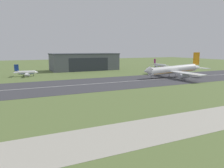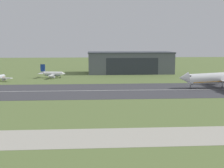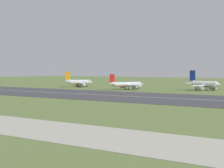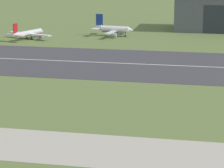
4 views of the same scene
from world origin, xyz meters
TOP-DOWN VIEW (x-y plane):
  - ground_plane at (0.00, 51.84)m, footprint 748.46×748.46m
  - runway_strip at (0.00, 103.68)m, footprint 508.46×49.23m
  - runway_centreline at (0.00, 103.68)m, footprint 457.61×0.70m
  - hangar_building at (56.71, 189.95)m, footprint 65.66×28.24m
  - airplane_parked_west at (0.06, 160.81)m, footprint 18.30×22.06m

SIDE VIEW (x-z plane):
  - ground_plane at x=0.00m, z-range 0.00..0.00m
  - runway_strip at x=0.00m, z-range 0.00..0.06m
  - runway_centreline at x=0.00m, z-range 0.06..0.07m
  - airplane_parked_west at x=0.06m, z-range -1.85..7.41m
  - hangar_building at x=56.71m, z-range 0.02..16.58m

